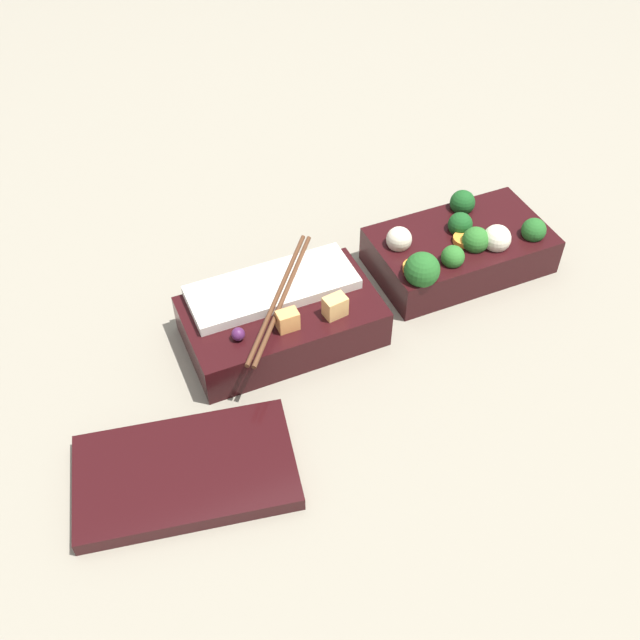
{
  "coord_description": "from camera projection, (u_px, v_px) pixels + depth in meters",
  "views": [
    {
      "loc": [
        0.32,
        0.57,
        0.62
      ],
      "look_at": [
        0.09,
        0.06,
        0.05
      ],
      "focal_mm": 42.0,
      "sensor_mm": 36.0,
      "label": 1
    }
  ],
  "objects": [
    {
      "name": "bento_tray_vegetable",
      "position": [
        459.0,
        249.0,
        0.91
      ],
      "size": [
        0.21,
        0.13,
        0.08
      ],
      "color": "black",
      "rests_on": "ground_plane"
    },
    {
      "name": "bento_tray_rice",
      "position": [
        281.0,
        317.0,
        0.83
      ],
      "size": [
        0.21,
        0.17,
        0.07
      ],
      "color": "black",
      "rests_on": "ground_plane"
    },
    {
      "name": "ground_plane",
      "position": [
        371.0,
        291.0,
        0.9
      ],
      "size": [
        3.0,
        3.0,
        0.0
      ],
      "primitive_type": "plane",
      "color": "gray"
    },
    {
      "name": "bento_lid",
      "position": [
        186.0,
        472.0,
        0.71
      ],
      "size": [
        0.23,
        0.16,
        0.02
      ],
      "primitive_type": "cube",
      "rotation": [
        0.0,
        0.0,
        -0.19
      ],
      "color": "black",
      "rests_on": "ground_plane"
    }
  ]
}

